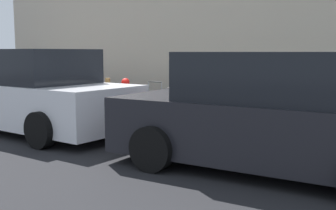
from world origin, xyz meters
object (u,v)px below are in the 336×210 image
Objects in this scene: fire_hydrant at (126,94)px; parking_meter at (309,87)px; suitcase_red_0 at (263,109)px; parked_car_charcoal_0 at (272,115)px; suitcase_maroon_1 at (238,109)px; suitcase_black_4 at (175,104)px; suitcase_teal_5 at (155,104)px; suitcase_silver_2 at (218,105)px; bollard_post at (108,95)px; suitcase_olive_3 at (198,107)px; parked_car_white_1 at (33,93)px.

fire_hydrant is 0.67× the size of parking_meter.
suitcase_red_0 is 0.20× the size of parked_car_charcoal_0.
suitcase_maroon_1 is 1.57m from suitcase_black_4.
parking_meter is (-2.96, -0.28, 0.51)m from suitcase_black_4.
suitcase_maroon_1 is 2.15m from suitcase_teal_5.
fire_hydrant is at bearing -1.03° from suitcase_black_4.
suitcase_silver_2 reaches higher than fire_hydrant.
suitcase_teal_5 is at bearing 2.11° from suitcase_red_0.
suitcase_teal_5 is at bearing 4.68° from parking_meter.
suitcase_red_0 is at bearing 12.59° from parking_meter.
suitcase_red_0 is at bearing -177.07° from bollard_post.
suitcase_olive_3 is at bearing -174.92° from bollard_post.
suitcase_black_4 is 0.14× the size of parked_car_white_1.
suitcase_silver_2 is at bearing -139.05° from parked_car_white_1.
suitcase_teal_5 is at bearing 0.85° from suitcase_maroon_1.
fire_hydrant is at bearing 1.41° from suitcase_silver_2.
suitcase_silver_2 reaches higher than suitcase_red_0.
parking_meter is (-0.85, -0.19, 0.49)m from suitcase_red_0.
parked_car_charcoal_0 is (-2.67, 2.59, 0.37)m from suitcase_olive_3.
suitcase_maroon_1 is 3.10m from fire_hydrant.
parking_meter is at bearing -175.85° from suitcase_olive_3.
parked_car_white_1 is at bearing 0.00° from parked_car_charcoal_0.
suitcase_maroon_1 reaches higher than suitcase_black_4.
parking_meter is 0.27× the size of parked_car_white_1.
suitcase_teal_5 is 0.17× the size of parked_car_white_1.
suitcase_red_0 is 1.05m from suitcase_silver_2.
suitcase_silver_2 is 1.06m from suitcase_black_4.
suitcase_silver_2 reaches higher than suitcase_black_4.
parked_car_white_1 is (4.02, 2.58, 0.32)m from suitcase_red_0.
parking_meter is at bearing -84.55° from parked_car_charcoal_0.
suitcase_olive_3 is (1.55, -0.02, -0.08)m from suitcase_red_0.
suitcase_red_0 reaches higher than suitcase_black_4.
suitcase_black_4 is 3.16m from parked_car_white_1.
suitcase_red_0 is at bearing -179.07° from fire_hydrant.
parking_meter is 0.28× the size of parked_car_charcoal_0.
fire_hydrant is 2.56m from parked_car_white_1.
suitcase_black_4 is (0.56, 0.10, 0.06)m from suitcase_olive_3.
suitcase_olive_3 is 0.45× the size of parking_meter.
fire_hydrant reaches higher than suitcase_olive_3.
suitcase_black_4 is (1.06, 0.09, -0.04)m from suitcase_silver_2.
suitcase_silver_2 is at bearing 5.60° from parking_meter.
suitcase_silver_2 reaches higher than bollard_post.
suitcase_black_4 is 4.09m from parked_car_charcoal_0.
suitcase_olive_3 is 3.61m from parked_car_white_1.
parked_car_white_1 is (4.88, 2.77, -0.17)m from parking_meter.
parked_car_charcoal_0 is at bearing 123.33° from suitcase_maroon_1.
bollard_post is 2.38m from parked_car_white_1.
suitcase_silver_2 is 1.22× the size of suitcase_teal_5.
parked_car_white_1 reaches higher than suitcase_maroon_1.
parked_car_white_1 is (3.49, 2.51, 0.34)m from suitcase_maroon_1.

